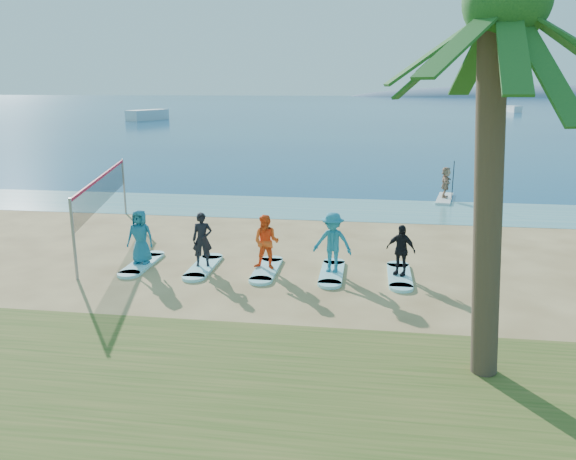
# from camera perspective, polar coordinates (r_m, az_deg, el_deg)

# --- Properties ---
(ground) EXTENTS (600.00, 600.00, 0.00)m
(ground) POSITION_cam_1_polar(r_m,az_deg,el_deg) (16.91, -4.20, -5.18)
(ground) COLOR tan
(ground) RESTS_ON ground
(shallow_water) EXTENTS (600.00, 600.00, 0.00)m
(shallow_water) POSITION_cam_1_polar(r_m,az_deg,el_deg) (26.88, 0.57, 2.30)
(shallow_water) COLOR teal
(shallow_water) RESTS_ON ground
(ocean) EXTENTS (600.00, 600.00, 0.00)m
(ocean) POSITION_cam_1_polar(r_m,az_deg,el_deg) (175.67, 7.25, 12.52)
(ocean) COLOR navy
(ocean) RESTS_ON ground
(island_ridge) EXTENTS (220.00, 56.00, 18.00)m
(island_ridge) POSITION_cam_1_polar(r_m,az_deg,el_deg) (328.60, 24.98, 12.18)
(island_ridge) COLOR slate
(island_ridge) RESTS_ON ground
(volleyball_net) EXTENTS (2.39, 8.79, 2.50)m
(volleyball_net) POSITION_cam_1_polar(r_m,az_deg,el_deg) (21.95, -18.32, 3.84)
(volleyball_net) COLOR gray
(volleyball_net) RESTS_ON ground
(palm_tree) EXTENTS (5.60, 5.60, 8.30)m
(palm_tree) POSITION_cam_1_polar(r_m,az_deg,el_deg) (10.99, 21.30, 20.54)
(palm_tree) COLOR brown
(palm_tree) RESTS_ON ground
(paddleboard) EXTENTS (1.25, 3.08, 0.12)m
(paddleboard) POSITION_cam_1_polar(r_m,az_deg,el_deg) (29.87, 15.62, 3.10)
(paddleboard) COLOR silver
(paddleboard) RESTS_ON ground
(paddleboarder) EXTENTS (0.68, 1.51, 1.57)m
(paddleboarder) POSITION_cam_1_polar(r_m,az_deg,el_deg) (29.72, 15.73, 4.69)
(paddleboarder) COLOR tan
(paddleboarder) RESTS_ON paddleboard
(boat_offshore_a) EXTENTS (5.17, 8.31, 1.71)m
(boat_offshore_a) POSITION_cam_1_polar(r_m,az_deg,el_deg) (99.09, -14.05, 10.77)
(boat_offshore_a) COLOR silver
(boat_offshore_a) RESTS_ON ground
(boat_offshore_b) EXTENTS (2.92, 5.98, 1.37)m
(boat_offshore_b) POSITION_cam_1_polar(r_m,az_deg,el_deg) (134.52, 21.80, 11.06)
(boat_offshore_b) COLOR silver
(boat_offshore_b) RESTS_ON ground
(surfboard_0) EXTENTS (0.70, 2.20, 0.09)m
(surfboard_0) POSITION_cam_1_polar(r_m,az_deg,el_deg) (18.89, -14.60, -3.35)
(surfboard_0) COLOR #99E7ED
(surfboard_0) RESTS_ON ground
(student_0) EXTENTS (0.86, 0.57, 1.75)m
(student_0) POSITION_cam_1_polar(r_m,az_deg,el_deg) (18.64, -14.78, -0.65)
(student_0) COLOR #1B6684
(student_0) RESTS_ON surfboard_0
(surfboard_1) EXTENTS (0.70, 2.20, 0.09)m
(surfboard_1) POSITION_cam_1_polar(r_m,az_deg,el_deg) (18.21, -8.59, -3.71)
(surfboard_1) COLOR #99E7ED
(surfboard_1) RESTS_ON ground
(student_1) EXTENTS (0.71, 0.55, 1.73)m
(student_1) POSITION_cam_1_polar(r_m,az_deg,el_deg) (17.95, -8.70, -0.95)
(student_1) COLOR black
(student_1) RESTS_ON surfboard_1
(surfboard_2) EXTENTS (0.70, 2.20, 0.09)m
(surfboard_2) POSITION_cam_1_polar(r_m,az_deg,el_deg) (17.74, -2.19, -4.05)
(surfboard_2) COLOR #99E7ED
(surfboard_2) RESTS_ON ground
(student_2) EXTENTS (0.90, 0.74, 1.72)m
(student_2) POSITION_cam_1_polar(r_m,az_deg,el_deg) (17.47, -2.22, -1.24)
(student_2) COLOR #FF531A
(student_2) RESTS_ON surfboard_2
(surfboard_3) EXTENTS (0.70, 2.20, 0.09)m
(surfboard_3) POSITION_cam_1_polar(r_m,az_deg,el_deg) (17.50, 4.48, -4.35)
(surfboard_3) COLOR #99E7ED
(surfboard_3) RESTS_ON ground
(student_3) EXTENTS (1.31, 0.90, 1.86)m
(student_3) POSITION_cam_1_polar(r_m,az_deg,el_deg) (17.21, 4.55, -1.26)
(student_3) COLOR teal
(student_3) RESTS_ON surfboard_3
(surfboard_4) EXTENTS (0.70, 2.20, 0.09)m
(surfboard_4) POSITION_cam_1_polar(r_m,az_deg,el_deg) (17.50, 11.25, -4.59)
(surfboard_4) COLOR #99E7ED
(surfboard_4) RESTS_ON ground
(student_4) EXTENTS (0.99, 0.72, 1.56)m
(student_4) POSITION_cam_1_polar(r_m,az_deg,el_deg) (17.25, 11.38, -2.00)
(student_4) COLOR black
(student_4) RESTS_ON surfboard_4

